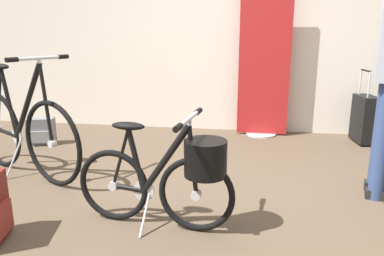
# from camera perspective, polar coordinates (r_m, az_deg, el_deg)

# --- Properties ---
(ground_plane) EXTENTS (7.37, 7.37, 0.00)m
(ground_plane) POSITION_cam_1_polar(r_m,az_deg,el_deg) (2.64, 1.78, -13.04)
(ground_plane) COLOR brown
(back_wall) EXTENTS (7.37, 0.10, 3.12)m
(back_wall) POSITION_cam_1_polar(r_m,az_deg,el_deg) (4.77, 5.83, 18.39)
(back_wall) COLOR silver
(back_wall) RESTS_ON ground_plane
(floor_banner_stand) EXTENTS (0.60, 0.36, 1.78)m
(floor_banner_stand) POSITION_cam_1_polar(r_m,az_deg,el_deg) (4.52, 10.98, 8.83)
(floor_banner_stand) COLOR #B7B7BC
(floor_banner_stand) RESTS_ON ground_plane
(folding_bike_foreground) EXTENTS (1.05, 0.53, 0.75)m
(folding_bike_foreground) POSITION_cam_1_polar(r_m,az_deg,el_deg) (2.33, -3.01, -7.05)
(folding_bike_foreground) COLOR black
(folding_bike_foreground) RESTS_ON ground_plane
(display_bike_left) EXTENTS (1.39, 0.74, 1.05)m
(display_bike_left) POSITION_cam_1_polar(r_m,az_deg,el_deg) (3.52, -24.51, -0.50)
(display_bike_left) COLOR black
(display_bike_left) RESTS_ON ground_plane
(rolling_suitcase) EXTENTS (0.23, 0.38, 0.83)m
(rolling_suitcase) POSITION_cam_1_polar(r_m,az_deg,el_deg) (4.62, 24.93, 1.32)
(rolling_suitcase) COLOR black
(rolling_suitcase) RESTS_ON ground_plane
(handbag_on_floor) EXTENTS (0.31, 0.23, 0.30)m
(handbag_on_floor) POSITION_cam_1_polar(r_m,az_deg,el_deg) (4.49, -22.07, -0.52)
(handbag_on_floor) COLOR slate
(handbag_on_floor) RESTS_ON ground_plane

